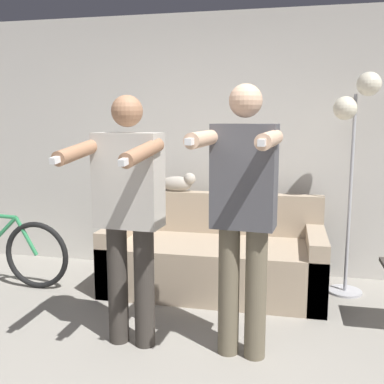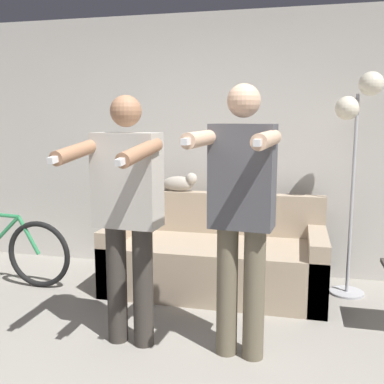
{
  "view_description": "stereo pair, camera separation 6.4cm",
  "coord_description": "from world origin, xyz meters",
  "px_view_note": "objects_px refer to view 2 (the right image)",
  "views": [
    {
      "loc": [
        0.61,
        -2.05,
        1.56
      ],
      "look_at": [
        -0.11,
        1.31,
        1.0
      ],
      "focal_mm": 42.0,
      "sensor_mm": 36.0,
      "label": 1
    },
    {
      "loc": [
        0.68,
        -2.03,
        1.56
      ],
      "look_at": [
        -0.11,
        1.31,
        1.0
      ],
      "focal_mm": 42.0,
      "sensor_mm": 36.0,
      "label": 2
    }
  ],
  "objects_px": {
    "person_right": "(241,206)",
    "floor_lamp": "(357,123)",
    "person_left": "(127,205)",
    "cat": "(181,183)",
    "couch": "(216,260)"
  },
  "relations": [
    {
      "from": "person_right",
      "to": "floor_lamp",
      "type": "xyz_separation_m",
      "value": [
        0.82,
        1.31,
        0.51
      ]
    },
    {
      "from": "person_left",
      "to": "person_right",
      "type": "distance_m",
      "value": 0.77
    },
    {
      "from": "cat",
      "to": "floor_lamp",
      "type": "xyz_separation_m",
      "value": [
        1.61,
        -0.17,
        0.59
      ]
    },
    {
      "from": "person_left",
      "to": "cat",
      "type": "bearing_deg",
      "value": 94.77
    },
    {
      "from": "cat",
      "to": "floor_lamp",
      "type": "height_order",
      "value": "floor_lamp"
    },
    {
      "from": "floor_lamp",
      "to": "cat",
      "type": "bearing_deg",
      "value": 173.84
    },
    {
      "from": "floor_lamp",
      "to": "person_left",
      "type": "bearing_deg",
      "value": -140.46
    },
    {
      "from": "cat",
      "to": "floor_lamp",
      "type": "distance_m",
      "value": 1.72
    },
    {
      "from": "person_right",
      "to": "cat",
      "type": "height_order",
      "value": "person_right"
    },
    {
      "from": "person_right",
      "to": "floor_lamp",
      "type": "distance_m",
      "value": 1.63
    },
    {
      "from": "person_left",
      "to": "cat",
      "type": "height_order",
      "value": "person_left"
    },
    {
      "from": "couch",
      "to": "person_right",
      "type": "height_order",
      "value": "person_right"
    },
    {
      "from": "person_left",
      "to": "person_right",
      "type": "bearing_deg",
      "value": 4.11
    },
    {
      "from": "couch",
      "to": "floor_lamp",
      "type": "bearing_deg",
      "value": 7.76
    },
    {
      "from": "person_right",
      "to": "cat",
      "type": "xyz_separation_m",
      "value": [
        -0.79,
        1.49,
        -0.08
      ]
    }
  ]
}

